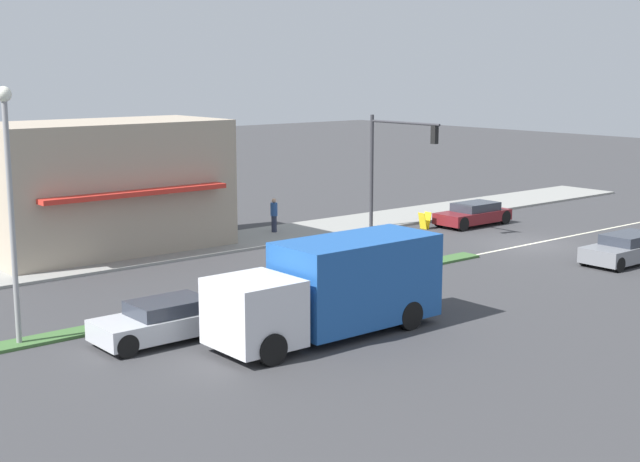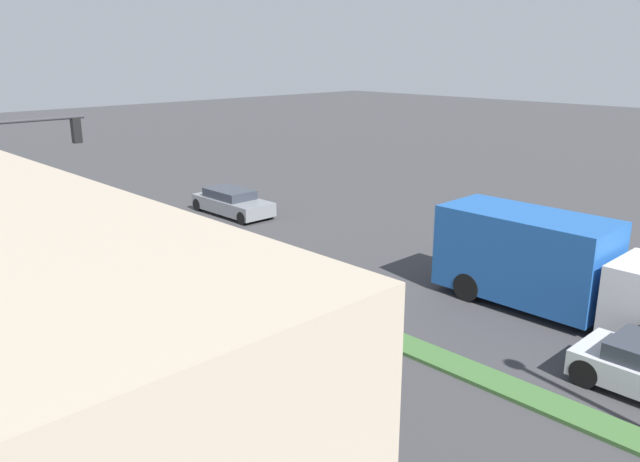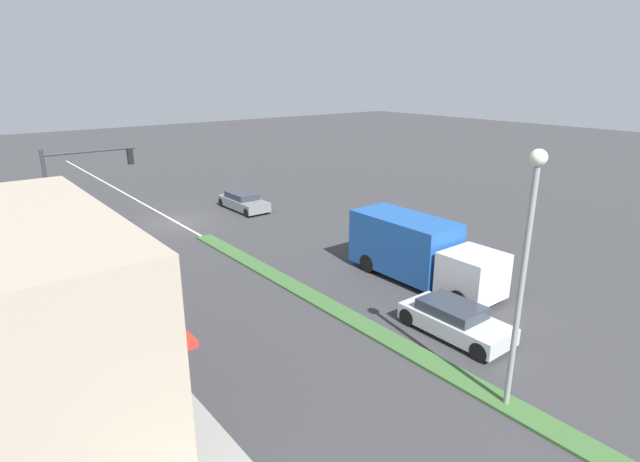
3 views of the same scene
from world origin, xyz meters
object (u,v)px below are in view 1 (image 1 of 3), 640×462
(traffic_signal_main, at_px, (392,154))
(pedestrian, at_px, (274,214))
(warning_aframe_sign, at_px, (425,221))
(delivery_truck, at_px, (334,287))
(sedan_silver, at_px, (164,320))
(sedan_maroon, at_px, (473,214))
(street_lamp, at_px, (9,183))
(suv_grey, at_px, (627,249))

(traffic_signal_main, relative_size, pedestrian, 3.39)
(warning_aframe_sign, height_order, delivery_truck, delivery_truck)
(sedan_silver, height_order, sedan_maroon, sedan_silver)
(traffic_signal_main, relative_size, street_lamp, 0.76)
(sedan_silver, bearing_deg, suv_grey, -97.87)
(traffic_signal_main, relative_size, suv_grey, 1.28)
(street_lamp, height_order, delivery_truck, street_lamp)
(delivery_truck, relative_size, sedan_maroon, 1.79)
(street_lamp, distance_m, pedestrian, 19.23)
(delivery_truck, height_order, suv_grey, delivery_truck)
(traffic_signal_main, relative_size, warning_aframe_sign, 6.69)
(street_lamp, bearing_deg, sedan_silver, -121.88)
(pedestrian, relative_size, warning_aframe_sign, 1.97)
(sedan_silver, bearing_deg, delivery_truck, -123.38)
(delivery_truck, bearing_deg, sedan_silver, 56.62)
(traffic_signal_main, height_order, delivery_truck, traffic_signal_main)
(traffic_signal_main, bearing_deg, pedestrian, 54.16)
(street_lamp, xyz_separation_m, sedan_silver, (-2.20, -3.54, -4.18))
(street_lamp, height_order, suv_grey, street_lamp)
(delivery_truck, xyz_separation_m, sedan_maroon, (10.00, -17.95, -0.89))
(delivery_truck, distance_m, suv_grey, 16.04)
(street_lamp, bearing_deg, pedestrian, -59.83)
(traffic_signal_main, relative_size, sedan_silver, 1.37)
(sedan_maroon, bearing_deg, pedestrian, 64.61)
(traffic_signal_main, xyz_separation_m, warning_aframe_sign, (-0.28, -2.08, -3.47))
(street_lamp, bearing_deg, traffic_signal_main, -73.70)
(delivery_truck, relative_size, sedan_silver, 1.84)
(warning_aframe_sign, bearing_deg, sedan_maroon, -107.34)
(delivery_truck, bearing_deg, sedan_maroon, -60.87)
(traffic_signal_main, xyz_separation_m, sedan_silver, (-8.32, 17.41, -3.30))
(warning_aframe_sign, bearing_deg, traffic_signal_main, 82.37)
(warning_aframe_sign, bearing_deg, pedestrian, 61.63)
(street_lamp, height_order, pedestrian, street_lamp)
(delivery_truck, xyz_separation_m, sedan_silver, (2.80, 4.25, -0.87))
(pedestrian, distance_m, sedan_maroon, 10.45)
(street_lamp, relative_size, warning_aframe_sign, 8.80)
(street_lamp, xyz_separation_m, sedan_maroon, (5.00, -25.73, -4.19))
(traffic_signal_main, bearing_deg, sedan_silver, 115.56)
(traffic_signal_main, xyz_separation_m, delivery_truck, (-11.12, 13.16, -2.43))
(warning_aframe_sign, bearing_deg, delivery_truck, 125.44)
(street_lamp, bearing_deg, warning_aframe_sign, -75.75)
(pedestrian, relative_size, sedan_maroon, 0.39)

